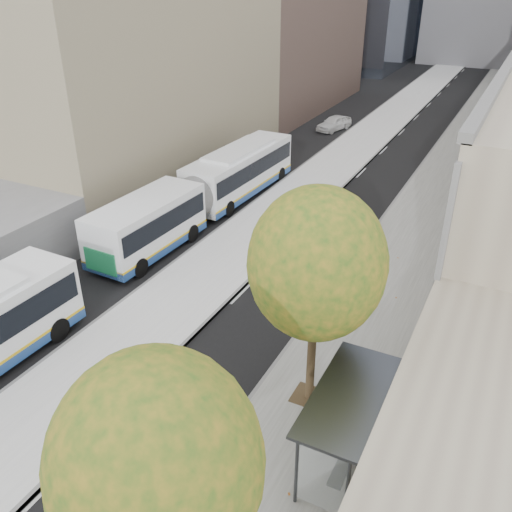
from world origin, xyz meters
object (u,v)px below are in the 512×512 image
Objects in this scene: distant_car at (334,123)px; bus_far at (206,191)px; cyclist at (103,451)px; bus_shelter at (355,408)px.

bus_far is at bearing -73.95° from distant_car.
bus_shelter is at bearing 15.26° from cyclist.
cyclist is at bearing -150.61° from bus_shelter.
bus_shelter reaches higher than cyclist.
bus_far is 7.69× the size of cyclist.
bus_far is at bearing 134.29° from bus_shelter.
bus_shelter is at bearing -43.74° from bus_far.
bus_shelter is 7.26m from cyclist.
bus_shelter is 37.33m from distant_car.
bus_far is 21.42m from distant_car.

